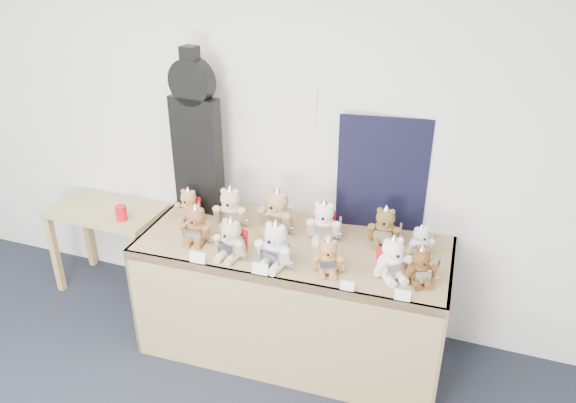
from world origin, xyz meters
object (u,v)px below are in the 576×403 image
(red_cup, at_px, (121,213))
(teddy_front_end, at_px, (420,267))
(side_table, at_px, (107,223))
(teddy_front_right, at_px, (328,257))
(teddy_front_far_right, at_px, (392,260))
(teddy_back_right, at_px, (385,228))
(teddy_back_far_left, at_px, (189,206))
(teddy_front_left, at_px, (231,240))
(teddy_back_centre_right, at_px, (324,223))
(teddy_front_far_left, at_px, (196,226))
(teddy_front_centre, at_px, (275,246))
(display_table, at_px, (290,273))
(teddy_back_centre_left, at_px, (277,213))
(teddy_back_left, at_px, (231,209))
(guitar_case, at_px, (196,135))
(teddy_back_end, at_px, (420,242))

(red_cup, height_order, teddy_front_end, teddy_front_end)
(side_table, distance_m, teddy_front_right, 1.96)
(teddy_front_far_right, distance_m, teddy_back_right, 0.38)
(teddy_front_end, height_order, teddy_back_far_left, teddy_back_far_left)
(teddy_front_right, bearing_deg, teddy_front_left, 168.66)
(teddy_front_left, distance_m, teddy_back_centre_right, 0.61)
(teddy_front_far_right, bearing_deg, teddy_front_far_left, 147.56)
(side_table, distance_m, teddy_front_centre, 1.67)
(teddy_front_far_right, relative_size, teddy_front_end, 1.17)
(teddy_front_left, height_order, teddy_front_end, teddy_front_left)
(teddy_front_far_left, xyz_separation_m, teddy_back_far_left, (-0.19, 0.25, -0.01))
(display_table, relative_size, teddy_back_right, 7.13)
(side_table, height_order, teddy_back_right, teddy_back_right)
(teddy_back_centre_left, bearing_deg, teddy_front_centre, -61.11)
(teddy_back_left, bearing_deg, side_table, 164.33)
(teddy_front_centre, distance_m, teddy_back_right, 0.73)
(side_table, bearing_deg, teddy_front_centre, -15.53)
(teddy_front_far_left, relative_size, teddy_back_left, 0.90)
(side_table, bearing_deg, teddy_back_centre_right, -1.37)
(teddy_front_left, bearing_deg, display_table, 41.61)
(side_table, distance_m, guitar_case, 1.14)
(teddy_front_far_left, bearing_deg, side_table, 154.68)
(teddy_front_left, height_order, teddy_front_far_right, teddy_front_far_right)
(teddy_front_far_right, bearing_deg, display_table, 139.40)
(teddy_back_end, bearing_deg, teddy_front_left, 168.47)
(teddy_back_end, bearing_deg, teddy_back_right, 133.49)
(red_cup, distance_m, teddy_back_end, 2.14)
(teddy_front_far_left, xyz_separation_m, teddy_back_centre_left, (0.44, 0.30, 0.02))
(red_cup, height_order, teddy_back_centre_right, teddy_back_centre_right)
(teddy_back_right, distance_m, teddy_back_end, 0.24)
(guitar_case, bearing_deg, teddy_front_centre, -27.03)
(guitar_case, relative_size, teddy_front_far_left, 4.10)
(side_table, height_order, teddy_back_centre_right, teddy_back_centre_right)
(side_table, xyz_separation_m, teddy_front_left, (1.28, -0.45, 0.36))
(teddy_front_right, bearing_deg, teddy_back_far_left, 149.35)
(side_table, xyz_separation_m, teddy_front_end, (2.40, -0.33, 0.34))
(teddy_front_far_right, distance_m, teddy_back_centre_left, 0.86)
(red_cup, xyz_separation_m, teddy_front_centre, (1.34, -0.34, 0.19))
(teddy_front_right, relative_size, teddy_back_centre_right, 0.83)
(teddy_front_end, bearing_deg, display_table, 148.25)
(red_cup, relative_size, teddy_front_far_left, 0.40)
(teddy_back_right, bearing_deg, teddy_back_end, -16.82)
(teddy_back_far_left, bearing_deg, teddy_front_centre, -28.81)
(teddy_back_far_left, bearing_deg, teddy_front_right, -20.57)
(red_cup, xyz_separation_m, teddy_back_centre_right, (1.52, 0.05, 0.18))
(display_table, bearing_deg, teddy_back_right, 25.29)
(teddy_back_centre_left, xyz_separation_m, teddy_back_right, (0.70, 0.08, -0.02))
(teddy_back_left, distance_m, teddy_back_far_left, 0.31)
(teddy_front_far_left, bearing_deg, guitar_case, 108.89)
(teddy_back_left, bearing_deg, teddy_front_end, -20.84)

